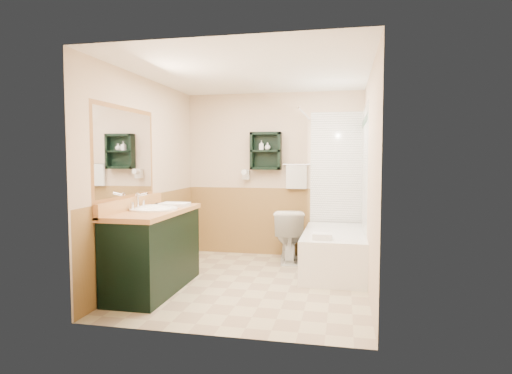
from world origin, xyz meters
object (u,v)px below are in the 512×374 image
at_px(vanity, 154,250).
at_px(soap_bottle_b, 268,147).
at_px(soap_bottle_a, 261,148).
at_px(toilet, 288,235).
at_px(wall_shelf, 266,151).
at_px(vanity_book, 154,196).
at_px(bathtub, 335,252).
at_px(hair_dryer, 246,175).

relative_size(vanity, soap_bottle_b, 13.11).
bearing_deg(soap_bottle_a, toilet, -30.82).
height_order(wall_shelf, soap_bottle_b, wall_shelf).
bearing_deg(vanity_book, bathtub, 2.21).
distance_m(vanity_book, soap_bottle_b, 1.94).
xyz_separation_m(wall_shelf, vanity, (-0.89, -1.87, -1.11)).
height_order(hair_dryer, vanity, hair_dryer).
bearing_deg(wall_shelf, bathtub, -35.17).
bearing_deg(soap_bottle_a, bathtub, -33.39).
distance_m(wall_shelf, hair_dryer, 0.46).
xyz_separation_m(hair_dryer, vanity, (-0.59, -1.90, -0.76)).
bearing_deg(soap_bottle_a, hair_dryer, 172.78).
bearing_deg(toilet, hair_dryer, -32.03).
bearing_deg(soap_bottle_a, vanity_book, -123.69).
bearing_deg(toilet, bathtub, 136.30).
height_order(vanity, vanity_book, vanity_book).
bearing_deg(soap_bottle_b, wall_shelf, 170.07).
distance_m(toilet, vanity_book, 2.00).
xyz_separation_m(wall_shelf, hair_dryer, (-0.30, 0.02, -0.35)).
distance_m(vanity, toilet, 2.05).
xyz_separation_m(vanity, soap_bottle_a, (0.83, 1.87, 1.15)).
relative_size(hair_dryer, vanity_book, 1.03).
height_order(hair_dryer, bathtub, hair_dryer).
height_order(toilet, soap_bottle_a, soap_bottle_a).
bearing_deg(hair_dryer, wall_shelf, -4.76).
bearing_deg(vanity, soap_bottle_b, 63.69).
relative_size(wall_shelf, vanity, 0.39).
bearing_deg(hair_dryer, vanity, -107.41).
xyz_separation_m(vanity, vanity_book, (-0.17, 0.37, 0.56)).
xyz_separation_m(bathtub, soap_bottle_a, (-1.09, 0.72, 1.34)).
bearing_deg(vanity_book, soap_bottle_b, 35.69).
bearing_deg(wall_shelf, vanity_book, -125.25).
bearing_deg(toilet, soap_bottle_a, -39.49).
bearing_deg(toilet, wall_shelf, -44.05).
relative_size(hair_dryer, soap_bottle_b, 2.24).
height_order(vanity_book, soap_bottle_b, soap_bottle_b).
distance_m(hair_dryer, bathtub, 1.79).
xyz_separation_m(wall_shelf, soap_bottle_b, (0.03, -0.01, 0.06)).
height_order(hair_dryer, vanity_book, hair_dryer).
height_order(vanity, bathtub, vanity).
bearing_deg(hair_dryer, toilet, -23.37).
xyz_separation_m(toilet, soap_bottle_b, (-0.35, 0.26, 1.24)).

